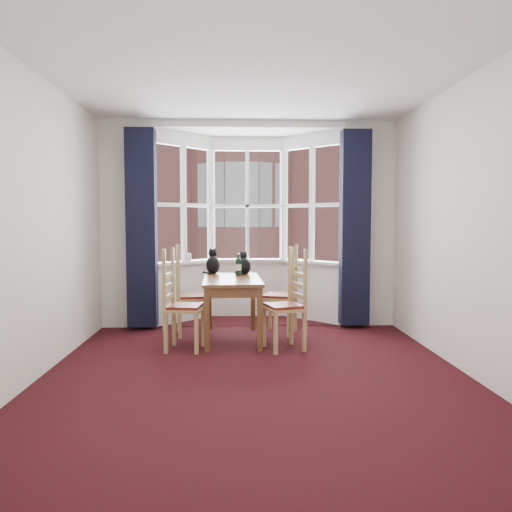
{
  "coord_description": "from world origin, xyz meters",
  "views": [
    {
      "loc": [
        -0.18,
        -4.57,
        1.44
      ],
      "look_at": [
        0.05,
        1.05,
        1.05
      ],
      "focal_mm": 35.0,
      "sensor_mm": 36.0,
      "label": 1
    }
  ],
  "objects": [
    {
      "name": "wall_left",
      "position": [
        -2.0,
        0.0,
        1.4
      ],
      "size": [
        0.0,
        4.5,
        4.5
      ],
      "primitive_type": "plane",
      "rotation": [
        1.57,
        0.0,
        1.57
      ],
      "color": "silver",
      "rests_on": "floor"
    },
    {
      "name": "wall_back_pier_left",
      "position": [
        -1.65,
        2.25,
        1.4
      ],
      "size": [
        0.7,
        0.12,
        2.8
      ],
      "primitive_type": "cube",
      "color": "silver",
      "rests_on": "floor"
    },
    {
      "name": "curtain_right",
      "position": [
        1.42,
        2.07,
        1.35
      ],
      "size": [
        0.38,
        0.22,
        2.6
      ],
      "primitive_type": "cube",
      "color": "black",
      "rests_on": "floor"
    },
    {
      "name": "chair_right_near",
      "position": [
        0.45,
        0.98,
        0.47
      ],
      "size": [
        0.5,
        0.52,
        0.92
      ],
      "color": "tan",
      "rests_on": "floor"
    },
    {
      "name": "street",
      "position": [
        0.0,
        32.25,
        -6.0
      ],
      "size": [
        80.0,
        80.0,
        0.0
      ],
      "primitive_type": "plane",
      "color": "#333335",
      "rests_on": "ground"
    },
    {
      "name": "cat_left",
      "position": [
        -0.48,
        2.01,
        0.89
      ],
      "size": [
        0.2,
        0.27,
        0.35
      ],
      "color": "black",
      "rests_on": "dining_table"
    },
    {
      "name": "wine_bottle",
      "position": [
        -0.15,
        1.74,
        0.88
      ],
      "size": [
        0.07,
        0.07,
        0.29
      ],
      "color": "black",
      "rests_on": "dining_table"
    },
    {
      "name": "bay_window",
      "position": [
        0.0,
        2.75,
        1.4
      ],
      "size": [
        2.76,
        0.94,
        2.8
      ],
      "color": "white",
      "rests_on": "floor"
    },
    {
      "name": "wall_back_pier_right",
      "position": [
        1.65,
        2.25,
        1.4
      ],
      "size": [
        0.7,
        0.12,
        2.8
      ],
      "primitive_type": "cube",
      "color": "silver",
      "rests_on": "floor"
    },
    {
      "name": "chair_right_far",
      "position": [
        0.46,
        1.71,
        0.47
      ],
      "size": [
        0.52,
        0.53,
        0.92
      ],
      "color": "tan",
      "rests_on": "floor"
    },
    {
      "name": "wall_near",
      "position": [
        0.0,
        -2.25,
        1.4
      ],
      "size": [
        4.0,
        0.0,
        4.0
      ],
      "primitive_type": "plane",
      "rotation": [
        -1.57,
        0.0,
        0.0
      ],
      "color": "silver",
      "rests_on": "floor"
    },
    {
      "name": "cat_right",
      "position": [
        -0.07,
        1.92,
        0.87
      ],
      "size": [
        0.2,
        0.25,
        0.31
      ],
      "color": "black",
      "rests_on": "dining_table"
    },
    {
      "name": "dining_table",
      "position": [
        -0.23,
        1.45,
        0.65
      ],
      "size": [
        0.72,
        1.29,
        0.75
      ],
      "color": "brown",
      "rests_on": "floor"
    },
    {
      "name": "chair_left_near",
      "position": [
        -0.84,
        0.99,
        0.47
      ],
      "size": [
        0.45,
        0.47,
        0.92
      ],
      "color": "tan",
      "rests_on": "floor"
    },
    {
      "name": "curtain_left",
      "position": [
        -1.42,
        2.07,
        1.35
      ],
      "size": [
        0.38,
        0.22,
        2.6
      ],
      "primitive_type": "cube",
      "color": "black",
      "rests_on": "floor"
    },
    {
      "name": "candle_tall",
      "position": [
        -0.85,
        2.6,
        0.93
      ],
      "size": [
        0.06,
        0.06,
        0.11
      ],
      "primitive_type": "cylinder",
      "color": "white",
      "rests_on": "bay_window"
    },
    {
      "name": "wall_right",
      "position": [
        2.0,
        0.0,
        1.4
      ],
      "size": [
        0.0,
        4.5,
        4.5
      ],
      "primitive_type": "plane",
      "rotation": [
        1.57,
        0.0,
        -1.57
      ],
      "color": "silver",
      "rests_on": "floor"
    },
    {
      "name": "ceiling",
      "position": [
        0.0,
        0.0,
        2.8
      ],
      "size": [
        4.5,
        4.5,
        0.0
      ],
      "primitive_type": "plane",
      "rotation": [
        3.14,
        0.0,
        0.0
      ],
      "color": "white",
      "rests_on": "floor"
    },
    {
      "name": "floor",
      "position": [
        0.0,
        0.0,
        0.0
      ],
      "size": [
        4.5,
        4.5,
        0.0
      ],
      "primitive_type": "plane",
      "color": "black",
      "rests_on": "ground"
    },
    {
      "name": "chair_left_far",
      "position": [
        -0.82,
        1.72,
        0.47
      ],
      "size": [
        0.46,
        0.47,
        0.92
      ],
      "color": "tan",
      "rests_on": "floor"
    },
    {
      "name": "tenement_building",
      "position": [
        0.0,
        14.01,
        1.6
      ],
      "size": [
        18.4,
        7.8,
        15.2
      ],
      "color": "#AC6358",
      "rests_on": "street"
    }
  ]
}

